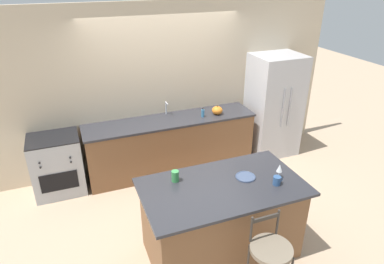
# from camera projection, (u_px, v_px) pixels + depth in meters

# --- Properties ---
(ground_plane) EXTENTS (18.00, 18.00, 0.00)m
(ground_plane) POSITION_uv_depth(u_px,v_px,m) (179.00, 179.00, 5.60)
(ground_plane) COLOR tan
(wall_back) EXTENTS (6.00, 0.07, 2.70)m
(wall_back) POSITION_uv_depth(u_px,v_px,m) (164.00, 88.00, 5.60)
(wall_back) COLOR beige
(wall_back) RESTS_ON ground_plane
(back_counter) EXTENTS (2.79, 0.68, 0.92)m
(back_counter) POSITION_uv_depth(u_px,v_px,m) (171.00, 144.00, 5.71)
(back_counter) COLOR brown
(back_counter) RESTS_ON ground_plane
(sink_faucet) EXTENTS (0.02, 0.13, 0.22)m
(sink_faucet) POSITION_uv_depth(u_px,v_px,m) (166.00, 107.00, 5.62)
(sink_faucet) COLOR #ADAFB5
(sink_faucet) RESTS_ON back_counter
(kitchen_island) EXTENTS (1.83, 1.02, 0.95)m
(kitchen_island) POSITION_uv_depth(u_px,v_px,m) (221.00, 219.00, 4.00)
(kitchen_island) COLOR brown
(kitchen_island) RESTS_ON ground_plane
(refrigerator) EXTENTS (0.84, 0.74, 1.81)m
(refrigerator) POSITION_uv_depth(u_px,v_px,m) (273.00, 105.00, 6.09)
(refrigerator) COLOR #BCBCC1
(refrigerator) RESTS_ON ground_plane
(oven_range) EXTENTS (0.72, 0.62, 0.92)m
(oven_range) POSITION_uv_depth(u_px,v_px,m) (57.00, 165.00, 5.13)
(oven_range) COLOR #ADAFB5
(oven_range) RESTS_ON ground_plane
(bar_stool_near) EXTENTS (0.42, 0.42, 1.00)m
(bar_stool_near) POSITION_uv_depth(u_px,v_px,m) (270.00, 257.00, 3.36)
(bar_stool_near) COLOR #332D28
(bar_stool_near) RESTS_ON ground_plane
(dinner_plate) EXTENTS (0.23, 0.23, 0.02)m
(dinner_plate) POSITION_uv_depth(u_px,v_px,m) (246.00, 177.00, 3.94)
(dinner_plate) COLOR #425170
(dinner_plate) RESTS_ON kitchen_island
(wine_glass) EXTENTS (0.07, 0.07, 0.17)m
(wine_glass) POSITION_uv_depth(u_px,v_px,m) (280.00, 168.00, 3.89)
(wine_glass) COLOR white
(wine_glass) RESTS_ON kitchen_island
(coffee_mug) EXTENTS (0.12, 0.09, 0.10)m
(coffee_mug) POSITION_uv_depth(u_px,v_px,m) (277.00, 181.00, 3.79)
(coffee_mug) COLOR #335689
(coffee_mug) RESTS_ON kitchen_island
(tumbler_cup) EXTENTS (0.08, 0.08, 0.13)m
(tumbler_cup) POSITION_uv_depth(u_px,v_px,m) (175.00, 176.00, 3.85)
(tumbler_cup) COLOR #3D934C
(tumbler_cup) RESTS_ON kitchen_island
(pumpkin_decoration) EXTENTS (0.18, 0.18, 0.16)m
(pumpkin_decoration) POSITION_uv_depth(u_px,v_px,m) (217.00, 110.00, 5.66)
(pumpkin_decoration) COLOR orange
(pumpkin_decoration) RESTS_ON back_counter
(soap_bottle) EXTENTS (0.05, 0.05, 0.16)m
(soap_bottle) POSITION_uv_depth(u_px,v_px,m) (203.00, 113.00, 5.56)
(soap_bottle) COLOR teal
(soap_bottle) RESTS_ON back_counter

